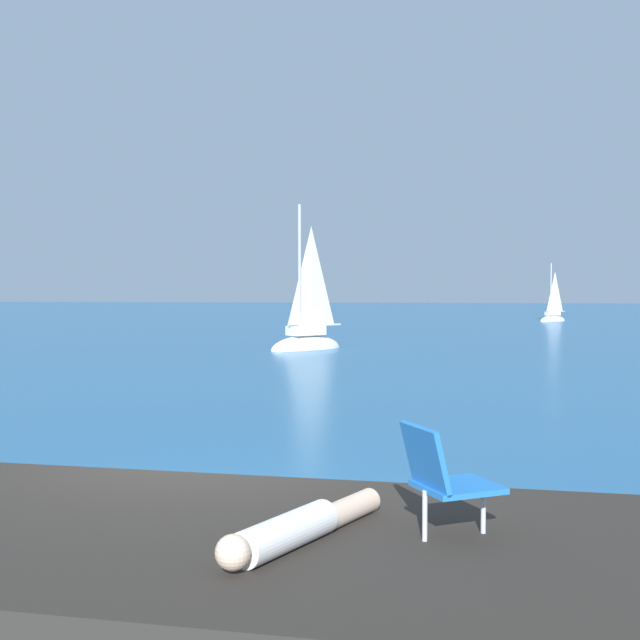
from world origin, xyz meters
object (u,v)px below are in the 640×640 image
(person_sunbather, at_px, (298,528))
(sailboat_near, at_px, (306,341))
(beach_chair, at_px, (443,475))
(sailboat_far, at_px, (553,318))

(person_sunbather, bearing_deg, sailboat_near, 34.43)
(person_sunbather, bearing_deg, beach_chair, -48.66)
(sailboat_far, relative_size, beach_chair, 4.81)
(sailboat_far, relative_size, person_sunbather, 2.39)
(sailboat_near, bearing_deg, sailboat_far, -163.85)
(sailboat_near, xyz_separation_m, beach_chair, (3.57, -23.71, 0.87))
(sailboat_near, height_order, sailboat_far, sailboat_near)
(sailboat_near, xyz_separation_m, sailboat_far, (12.61, 21.15, -0.10))
(sailboat_far, bearing_deg, beach_chair, 40.75)
(person_sunbather, relative_size, beach_chair, 2.01)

